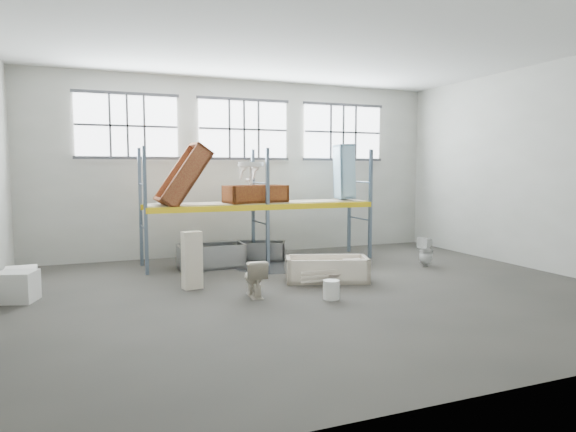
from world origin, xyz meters
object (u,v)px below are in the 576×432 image
rust_tub_flat (256,194)px  blue_tub_upright (344,172)px  cistern_tall (192,260)px  carton_near (17,287)px  bathtub_beige (327,269)px  toilet_white (426,251)px  toilet_beige (254,278)px  steel_tub_left (211,256)px  bucket (331,290)px  steel_tub_right (261,251)px

rust_tub_flat → blue_tub_upright: 2.72m
cistern_tall → carton_near: size_ratio=1.80×
bathtub_beige → toilet_white: size_ratio=2.36×
toilet_white → toilet_beige: bearing=-92.9°
steel_tub_left → bucket: size_ratio=4.50×
toilet_beige → blue_tub_upright: 5.50m
toilet_beige → steel_tub_left: toilet_beige is taller
toilet_beige → cistern_tall: size_ratio=0.61×
toilet_beige → rust_tub_flat: (1.12, 3.34, 1.46)m
cistern_tall → blue_tub_upright: size_ratio=0.79×
cistern_tall → toilet_white: bearing=-8.4°
toilet_white → rust_tub_flat: size_ratio=0.48×
steel_tub_left → bucket: steel_tub_left is taller
toilet_beige → rust_tub_flat: size_ratio=0.46×
bathtub_beige → cistern_tall: (-2.91, 0.38, 0.33)m
steel_tub_left → bathtub_beige: bearing=-49.2°
cistern_tall → bucket: size_ratio=3.28×
carton_near → toilet_white: bearing=0.2°
toilet_white → blue_tub_upright: blue_tub_upright is taller
bathtub_beige → carton_near: carton_near is taller
bathtub_beige → steel_tub_right: 3.09m
toilet_white → steel_tub_left: toilet_white is taller
toilet_beige → bucket: bearing=154.4°
cistern_tall → steel_tub_left: cistern_tall is taller
bathtub_beige → toilet_white: toilet_white is taller
steel_tub_right → blue_tub_upright: blue_tub_upright is taller
cistern_tall → steel_tub_left: bearing=56.0°
steel_tub_left → blue_tub_upright: (3.91, 0.38, 2.10)m
steel_tub_right → bathtub_beige: bearing=-80.3°
bathtub_beige → carton_near: size_ratio=2.71×
toilet_beige → carton_near: size_ratio=1.10×
cistern_tall → steel_tub_right: (2.39, 2.67, -0.35)m
steel_tub_left → carton_near: size_ratio=2.46×
carton_near → bathtub_beige: bearing=-5.2°
bathtub_beige → blue_tub_upright: size_ratio=1.19×
bucket → toilet_beige: bearing=149.8°
cistern_tall → carton_near: bearing=166.4°
toilet_beige → carton_near: (-4.25, 1.26, -0.08)m
steel_tub_left → carton_near: bearing=-156.3°
cistern_tall → steel_tub_right: cistern_tall is taller
toilet_beige → carton_near: bearing=-11.9°
cistern_tall → steel_tub_right: size_ratio=0.89×
bathtub_beige → toilet_white: (3.09, 0.59, 0.12)m
toilet_white → rust_tub_flat: (-3.88, 2.04, 1.44)m
bathtub_beige → steel_tub_right: bathtub_beige is taller
blue_tub_upright → steel_tub_left: bearing=-174.5°
steel_tub_left → toilet_beige: bearing=-87.5°
cistern_tall → bucket: bearing=-49.1°
toilet_beige → steel_tub_left: 3.07m
steel_tub_left → bucket: 4.08m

